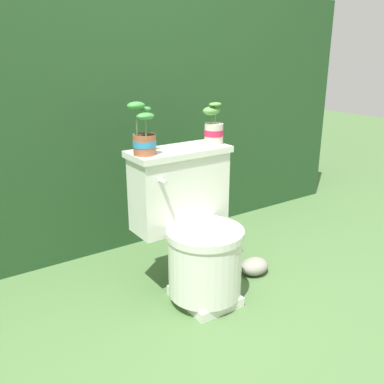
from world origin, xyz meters
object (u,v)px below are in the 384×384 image
at_px(toilet, 193,229).
at_px(garden_stone, 254,266).
at_px(potted_plant_midleft, 213,128).
at_px(potted_plant_left, 144,137).

distance_m(toilet, garden_stone, 0.49).
bearing_deg(garden_stone, toilet, 173.35).
height_order(toilet, garden_stone, toilet).
bearing_deg(toilet, potted_plant_midleft, 28.67).
distance_m(potted_plant_midleft, garden_stone, 0.79).
relative_size(potted_plant_midleft, garden_stone, 1.27).
bearing_deg(garden_stone, potted_plant_left, 165.68).
relative_size(potted_plant_left, potted_plant_midleft, 1.14).
distance_m(toilet, potted_plant_left, 0.51).
relative_size(toilet, potted_plant_midleft, 3.46).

